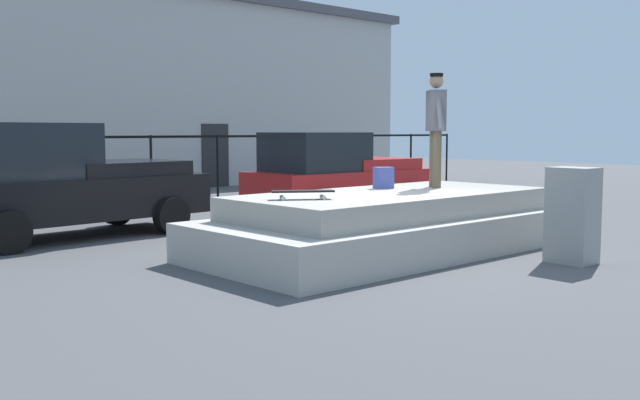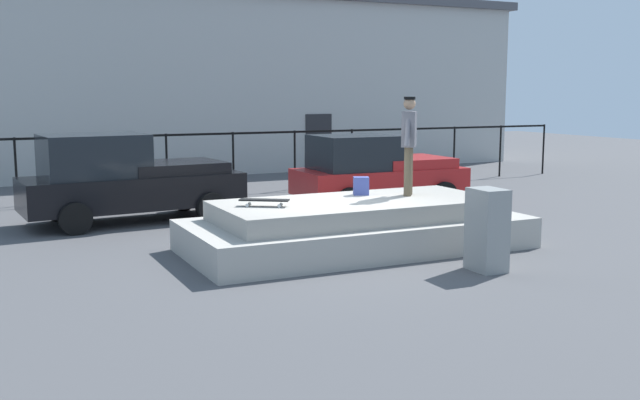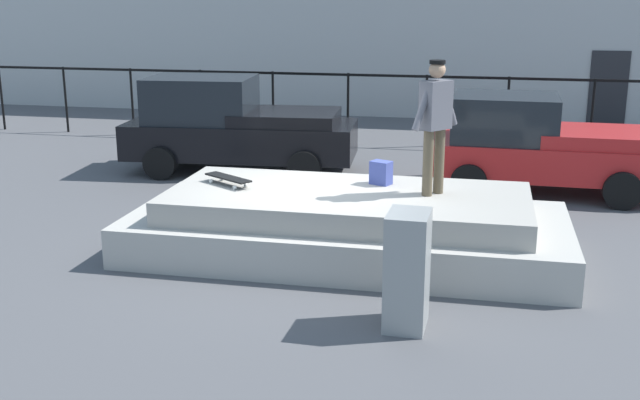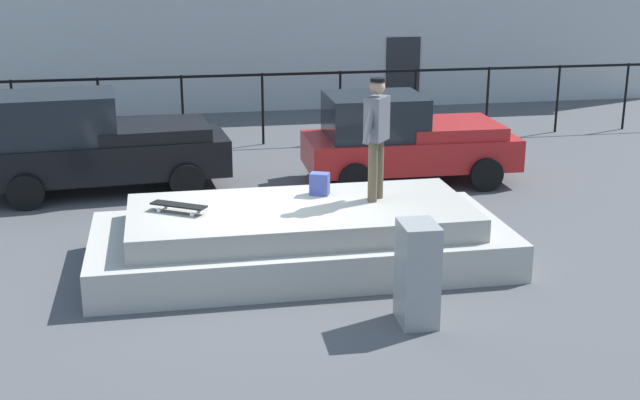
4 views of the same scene
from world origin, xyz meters
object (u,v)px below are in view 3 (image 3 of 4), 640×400
(skateboard, at_px, (228,178))
(car_red_pickup_mid, at_px, (536,144))
(backpack, at_px, (381,173))
(car_black_pickup_near, at_px, (233,126))
(utility_box, at_px, (407,270))
(skateboarder, at_px, (435,118))

(skateboard, height_order, car_red_pickup_mid, car_red_pickup_mid)
(backpack, bearing_deg, car_black_pickup_near, 154.91)
(car_red_pickup_mid, relative_size, utility_box, 3.20)
(skateboarder, distance_m, car_red_pickup_mid, 4.39)
(backpack, bearing_deg, skateboarder, -5.26)
(backpack, bearing_deg, skateboard, -143.28)
(car_red_pickup_mid, xyz_separation_m, utility_box, (-1.66, -6.38, -0.22))
(skateboard, height_order, car_black_pickup_near, car_black_pickup_near)
(skateboarder, bearing_deg, skateboard, -178.09)
(skateboard, bearing_deg, utility_box, -39.65)
(skateboarder, xyz_separation_m, utility_box, (-0.08, -2.41, -1.27))
(skateboard, relative_size, car_black_pickup_near, 0.17)
(utility_box, bearing_deg, car_black_pickup_near, 123.62)
(car_black_pickup_near, distance_m, car_red_pickup_mid, 5.88)
(backpack, relative_size, car_red_pickup_mid, 0.08)
(skateboarder, distance_m, backpack, 1.23)
(skateboarder, distance_m, utility_box, 2.73)
(skateboard, distance_m, car_black_pickup_near, 4.69)
(skateboarder, distance_m, skateboard, 3.03)
(skateboarder, xyz_separation_m, car_black_pickup_near, (-4.29, 4.38, -0.99))
(car_black_pickup_near, bearing_deg, skateboard, -72.43)
(car_black_pickup_near, height_order, utility_box, car_black_pickup_near)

